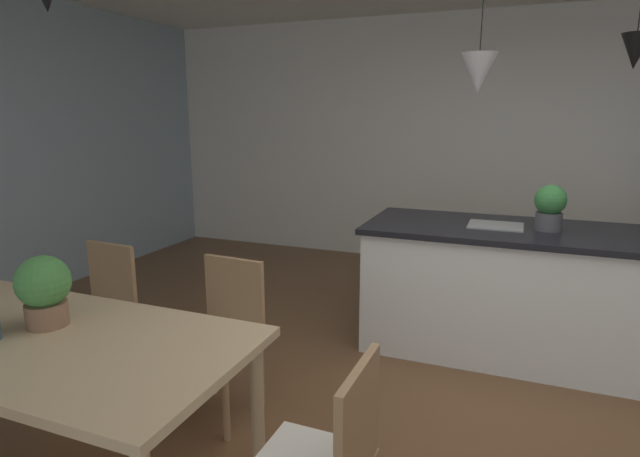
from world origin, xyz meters
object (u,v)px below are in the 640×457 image
Objects in this scene: chair_far_left at (98,310)px; potted_plant_on_table at (44,289)px; chair_far_right at (222,333)px; dining_table at (28,346)px; potted_plant_on_island at (550,206)px; kitchen_island at (531,291)px.

potted_plant_on_table reaches higher than chair_far_left.
chair_far_left is at bearing 123.03° from potted_plant_on_table.
chair_far_left is 0.89m from chair_far_right.
dining_table is at bearing -61.55° from chair_far_left.
potted_plant_on_island reaches higher than dining_table.
chair_far_right is at bearing -139.86° from potted_plant_on_island.
chair_far_left is 2.97m from potted_plant_on_island.
potted_plant_on_table is at bearing -56.97° from chair_far_left.
chair_far_left is (-0.44, 0.82, -0.21)m from dining_table.
kitchen_island is 2.96m from potted_plant_on_table.
potted_plant_on_table is at bearing -119.45° from chair_far_right.
chair_far_right is at bearing -138.71° from kitchen_island.
kitchen_island is (2.48, 1.40, -0.01)m from chair_far_left.
potted_plant_on_table is at bearing -133.27° from kitchen_island.
kitchen_island reaches higher than dining_table.
chair_far_left is at bearing -151.25° from potted_plant_on_island.
chair_far_right is at bearing 0.00° from chair_far_left.
kitchen_island is (2.04, 2.21, -0.22)m from dining_table.
potted_plant_on_table reaches higher than kitchen_island.
dining_table is 0.95m from chair_far_left.
potted_plant_on_island is at bearing 45.81° from potted_plant_on_table.
chair_far_left is 2.75× the size of potted_plant_on_table.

